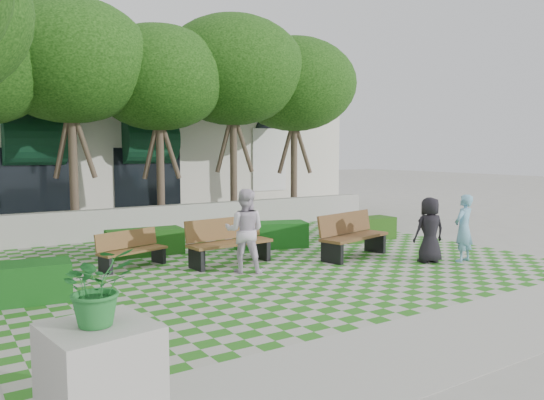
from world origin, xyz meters
TOP-DOWN VIEW (x-y plane):
  - ground at (0.00, 0.00)m, footprint 90.00×90.00m
  - lawn at (0.00, 1.00)m, footprint 12.00×12.00m
  - sidewalk_south at (0.00, -4.70)m, footprint 16.00×2.00m
  - retaining_wall at (0.00, 6.20)m, footprint 15.00×0.36m
  - bench_east at (2.08, 0.34)m, footprint 2.17×1.16m
  - bench_mid at (-0.83, 1.29)m, footprint 2.06×0.84m
  - bench_west at (-2.84, 2.13)m, footprint 1.66×0.95m
  - hedge_east at (4.10, 2.03)m, footprint 1.85×0.76m
  - hedge_midright at (1.12, 2.54)m, footprint 2.10×1.38m
  - hedge_midleft at (-2.08, 3.38)m, footprint 1.92×0.92m
  - hedge_west at (-5.47, 0.53)m, footprint 2.04×1.03m
  - planter_front at (-5.27, -4.32)m, footprint 1.09×1.09m
  - person_blue at (3.92, -1.49)m, footprint 0.63×0.47m
  - person_dark at (3.16, -1.13)m, footprint 0.85×0.67m
  - person_white at (-0.92, 0.38)m, footprint 1.11×1.08m
  - tree_row at (-1.86, 5.95)m, footprint 17.70×13.40m
  - building at (0.93, 14.08)m, footprint 18.00×8.92m

SIDE VIEW (x-z plane):
  - ground at x=0.00m, z-range 0.00..0.00m
  - sidewalk_south at x=0.00m, z-range 0.00..0.01m
  - lawn at x=0.00m, z-range 0.01..0.01m
  - hedge_east at x=4.10m, z-range 0.00..0.64m
  - hedge_midleft at x=-2.08m, z-range 0.00..0.65m
  - hedge_midright at x=1.12m, z-range 0.00..0.68m
  - hedge_west at x=-5.47m, z-range 0.00..0.68m
  - bench_west at x=-2.84m, z-range -0.02..0.81m
  - retaining_wall at x=0.00m, z-range 0.00..0.90m
  - bench_mid at x=-0.83m, z-range -0.02..1.03m
  - bench_east at x=2.08m, z-range -0.02..1.06m
  - planter_front at x=-5.27m, z-range -0.16..1.55m
  - person_dark at x=3.16m, z-range 0.00..1.54m
  - person_blue at x=3.92m, z-range 0.00..1.59m
  - person_white at x=-0.92m, z-range 0.00..1.80m
  - building at x=0.93m, z-range -0.06..5.09m
  - tree_row at x=-1.86m, z-range 1.47..8.88m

